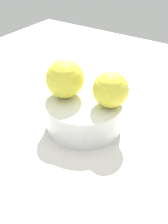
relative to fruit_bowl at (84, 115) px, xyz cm
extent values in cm
cube|color=silver|center=(0.00, 0.00, -3.81)|extent=(110.00, 110.00, 2.00)
cylinder|color=white|center=(0.00, 0.00, -2.41)|extent=(9.58, 9.58, 0.80)
cylinder|color=white|center=(0.00, 0.00, 0.13)|extent=(15.45, 15.45, 5.87)
sphere|color=yellow|center=(4.79, 1.89, 6.52)|extent=(6.93, 6.93, 6.93)
sphere|color=yellow|center=(-4.53, -0.31, 6.92)|extent=(7.72, 7.72, 7.72)
cube|color=white|center=(1.99, 28.04, -2.66)|extent=(19.35, 19.35, 0.30)
camera|label=1|loc=(27.21, -40.71, 33.67)|focal=46.78mm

